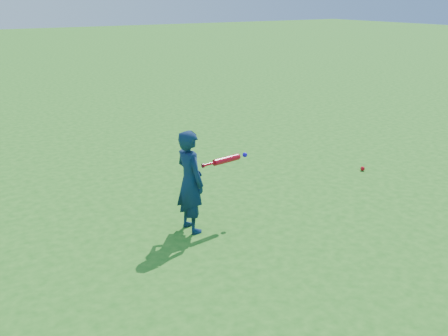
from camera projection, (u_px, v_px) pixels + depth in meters
ground at (210, 210)px, 6.40m from camera, size 80.00×80.00×0.00m
child at (190, 182)px, 5.66m from camera, size 0.31×0.45×1.20m
ground_ball_red at (363, 169)px, 7.81m from camera, size 0.07×0.07×0.07m
bat_swing at (228, 159)px, 5.89m from camera, size 0.67×0.14×0.08m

